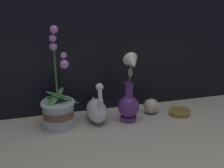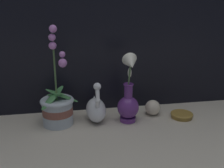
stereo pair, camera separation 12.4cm
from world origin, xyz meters
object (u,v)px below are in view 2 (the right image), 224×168
Objects in this scene: glass_sphere at (153,108)px; blue_vase at (129,99)px; swan_figurine at (96,109)px; amber_dish at (182,115)px; orchid_potted_plant at (58,106)px.

blue_vase is at bearing -159.05° from glass_sphere.
glass_sphere is at bearing 20.95° from blue_vase.
amber_dish is (0.42, -0.04, -0.05)m from swan_figurine.
amber_dish is (0.13, -0.06, -0.02)m from glass_sphere.
glass_sphere is at bearing 2.77° from orchid_potted_plant.
swan_figurine is at bearing 164.77° from blue_vase.
amber_dish is (0.60, -0.03, -0.07)m from orchid_potted_plant.
swan_figurine is 0.29m from glass_sphere.
swan_figurine is at bearing -177.50° from glass_sphere.
orchid_potted_plant is 5.92× the size of glass_sphere.
orchid_potted_plant is at bearing 176.77° from amber_dish.
glass_sphere is at bearing 156.92° from amber_dish.
swan_figurine reaches higher than glass_sphere.
orchid_potted_plant reaches higher than glass_sphere.
orchid_potted_plant is 0.60m from amber_dish.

